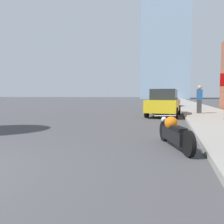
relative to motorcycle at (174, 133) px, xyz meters
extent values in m
cube|color=gray|center=(2.39, 36.58, -0.30)|extent=(3.44, 240.00, 0.15)
cube|color=#8CA5BC|center=(-2.88, 94.07, 36.72)|extent=(19.57, 19.57, 74.19)
cylinder|color=black|center=(-0.26, 0.74, -0.09)|extent=(0.29, 0.57, 0.57)
cylinder|color=black|center=(0.30, -0.84, -0.09)|extent=(0.29, 0.57, 0.57)
cube|color=black|center=(0.02, -0.05, -0.07)|extent=(0.65, 1.28, 0.31)
sphere|color=orange|center=(-0.07, 0.19, 0.22)|extent=(0.35, 0.35, 0.35)
cube|color=black|center=(0.11, -0.31, 0.14)|extent=(0.40, 0.62, 0.10)
sphere|color=silver|center=(-0.27, 0.76, 0.24)|extent=(0.16, 0.16, 0.16)
cylinder|color=silver|center=(-0.23, 0.65, 0.37)|extent=(0.60, 0.24, 0.04)
cube|color=gold|center=(-0.54, 8.65, 0.31)|extent=(2.14, 4.46, 0.72)
cube|color=#23282D|center=(-0.54, 8.65, 1.01)|extent=(1.68, 2.20, 0.67)
cylinder|color=black|center=(-1.26, 10.06, -0.05)|extent=(0.26, 0.68, 0.66)
cylinder|color=black|center=(0.42, 9.92, -0.05)|extent=(0.26, 0.68, 0.66)
cylinder|color=black|center=(-1.49, 7.39, -0.05)|extent=(0.26, 0.68, 0.66)
cylinder|color=black|center=(0.19, 7.24, -0.05)|extent=(0.26, 0.68, 0.66)
cube|color=#1E3899|center=(-0.45, 20.26, 0.30)|extent=(2.20, 4.13, 0.71)
cube|color=#23282D|center=(-0.45, 20.26, 1.03)|extent=(1.73, 2.05, 0.75)
cylinder|color=black|center=(-1.43, 21.41, -0.05)|extent=(0.26, 0.66, 0.64)
cylinder|color=black|center=(0.31, 21.57, -0.05)|extent=(0.26, 0.66, 0.64)
cylinder|color=black|center=(-1.21, 18.95, -0.05)|extent=(0.26, 0.66, 0.64)
cylinder|color=black|center=(0.53, 19.11, -0.05)|extent=(0.26, 0.66, 0.64)
cube|color=#BCBCC1|center=(-0.36, 31.18, 0.30)|extent=(1.83, 4.26, 0.66)
cube|color=#23282D|center=(-0.36, 31.18, 0.98)|extent=(1.54, 2.05, 0.70)
cylinder|color=black|center=(-1.19, 32.50, -0.03)|extent=(0.21, 0.70, 0.70)
cylinder|color=black|center=(0.51, 32.48, -0.03)|extent=(0.21, 0.70, 0.70)
cylinder|color=black|center=(-1.22, 29.88, -0.03)|extent=(0.21, 0.70, 0.70)
cylinder|color=black|center=(0.47, 29.85, -0.03)|extent=(0.21, 0.70, 0.70)
cube|color=#38383D|center=(1.71, 9.77, 0.22)|extent=(0.29, 0.20, 0.89)
cube|color=#235193|center=(1.71, 9.77, 1.01)|extent=(0.36, 0.20, 0.70)
sphere|color=tan|center=(1.71, 9.77, 1.49)|extent=(0.26, 0.26, 0.26)
camera|label=1|loc=(-0.07, -5.72, 0.94)|focal=35.00mm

